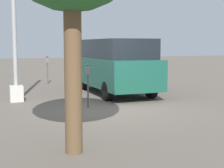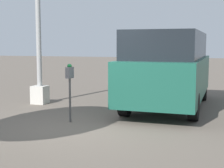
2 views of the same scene
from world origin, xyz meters
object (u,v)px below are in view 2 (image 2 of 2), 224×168
at_px(parking_meter_far, 140,63).
at_px(parked_van, 169,67).
at_px(lamp_post, 39,38).
at_px(parking_meter_near, 70,79).

relative_size(parking_meter_far, parked_van, 0.27).
bearing_deg(parked_van, lamp_post, 99.07).
bearing_deg(parked_van, parking_meter_far, 24.27).
height_order(lamp_post, parked_van, lamp_post).
distance_m(parking_meter_near, parking_meter_far, 6.88).
bearing_deg(lamp_post, parking_meter_near, -136.21).
height_order(parking_meter_far, parked_van, parked_van).
bearing_deg(parking_meter_near, parked_van, -27.50).
bearing_deg(parked_van, parking_meter_near, 144.29).
bearing_deg(parking_meter_far, lamp_post, 166.51).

